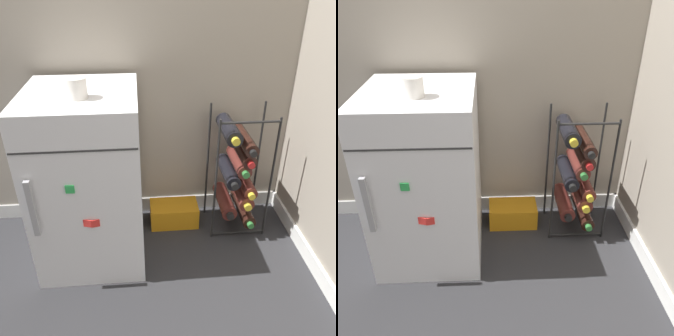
{
  "view_description": "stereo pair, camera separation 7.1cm",
  "coord_description": "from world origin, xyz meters",
  "views": [
    {
      "loc": [
        -0.04,
        -1.2,
        1.33
      ],
      "look_at": [
        0.1,
        0.35,
        0.43
      ],
      "focal_mm": 38.0,
      "sensor_mm": 36.0,
      "label": 1
    },
    {
      "loc": [
        0.03,
        -1.2,
        1.33
      ],
      "look_at": [
        0.1,
        0.35,
        0.43
      ],
      "focal_mm": 38.0,
      "sensor_mm": 36.0,
      "label": 2
    }
  ],
  "objects": [
    {
      "name": "soda_box",
      "position": [
        0.14,
        0.46,
        0.06
      ],
      "size": [
        0.27,
        0.16,
        0.13
      ],
      "color": "orange",
      "rests_on": "ground_plane"
    },
    {
      "name": "fridge_top_cup",
      "position": [
        -0.28,
        0.2,
        0.9
      ],
      "size": [
        0.08,
        0.08,
        0.08
      ],
      "color": "silver",
      "rests_on": "mini_fridge"
    },
    {
      "name": "mini_fridge",
      "position": [
        -0.29,
        0.29,
        0.43
      ],
      "size": [
        0.49,
        0.56,
        0.86
      ],
      "color": "white",
      "rests_on": "ground_plane"
    },
    {
      "name": "wine_rack",
      "position": [
        0.48,
        0.42,
        0.35
      ],
      "size": [
        0.3,
        0.33,
        0.7
      ],
      "color": "black",
      "rests_on": "ground_plane"
    },
    {
      "name": "ground_plane",
      "position": [
        0.0,
        0.0,
        0.0
      ],
      "size": [
        14.0,
        14.0,
        0.0
      ],
      "primitive_type": "plane",
      "color": "#28282B"
    }
  ]
}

